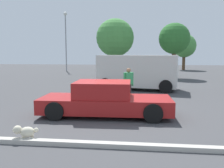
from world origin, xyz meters
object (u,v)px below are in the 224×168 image
at_px(van_white, 138,71).
at_px(pedestrian, 128,81).
at_px(sedan_foreground, 105,100).
at_px(dog, 25,132).
at_px(light_post_near, 66,32).

distance_m(van_white, pedestrian, 3.68).
height_order(sedan_foreground, van_white, van_white).
bearing_deg(dog, pedestrian, -128.49).
bearing_deg(sedan_foreground, van_white, 78.63).
height_order(pedestrian, light_post_near, light_post_near).
relative_size(sedan_foreground, pedestrian, 3.02).
relative_size(sedan_foreground, van_white, 0.93).
xyz_separation_m(sedan_foreground, dog, (-1.65, -2.82, -0.31)).
relative_size(dog, pedestrian, 0.40).
relative_size(dog, van_white, 0.12).
bearing_deg(pedestrian, sedan_foreground, -53.47).
xyz_separation_m(sedan_foreground, van_white, (1.12, 6.52, 0.59)).
xyz_separation_m(dog, van_white, (2.77, 9.34, 0.90)).
xyz_separation_m(pedestrian, light_post_near, (-8.79, 18.52, 3.99)).
xyz_separation_m(dog, pedestrian, (2.37, 5.69, 0.66)).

